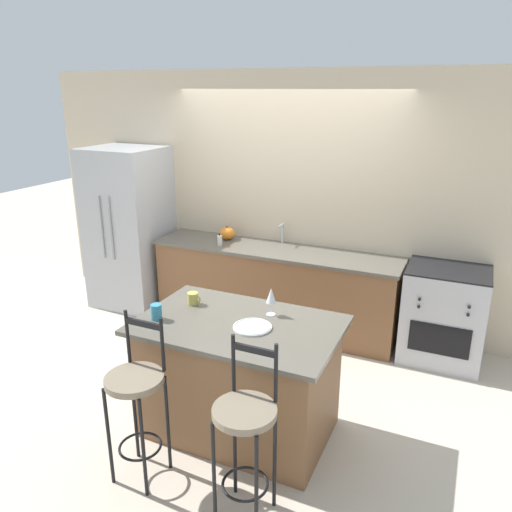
{
  "coord_description": "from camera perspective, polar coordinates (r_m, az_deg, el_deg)",
  "views": [
    {
      "loc": [
        1.88,
        -4.31,
        2.51
      ],
      "look_at": [
        0.17,
        -0.52,
        1.11
      ],
      "focal_mm": 35.0,
      "sensor_mm": 36.0,
      "label": 1
    }
  ],
  "objects": [
    {
      "name": "ground_plane",
      "position": [
        5.34,
        0.63,
        -9.39
      ],
      "size": [
        18.0,
        18.0,
        0.0
      ],
      "primitive_type": "plane",
      "color": "beige"
    },
    {
      "name": "wall_back",
      "position": [
        5.45,
        3.5,
        6.35
      ],
      "size": [
        6.0,
        0.07,
        2.7
      ],
      "color": "beige",
      "rests_on": "ground_plane"
    },
    {
      "name": "back_counter",
      "position": [
        5.44,
        2.17,
        -3.58
      ],
      "size": [
        2.68,
        0.65,
        0.9
      ],
      "color": "brown",
      "rests_on": "ground_plane"
    },
    {
      "name": "sink_faucet",
      "position": [
        5.42,
        3.01,
        2.84
      ],
      "size": [
        0.02,
        0.13,
        0.22
      ],
      "color": "#ADAFB5",
      "rests_on": "back_counter"
    },
    {
      "name": "kitchen_island",
      "position": [
        3.84,
        -1.94,
        -13.66
      ],
      "size": [
        1.46,
        0.93,
        0.91
      ],
      "color": "brown",
      "rests_on": "ground_plane"
    },
    {
      "name": "refrigerator",
      "position": [
        6.09,
        -14.21,
        3.14
      ],
      "size": [
        0.83,
        0.8,
        1.88
      ],
      "color": "#ADAFB5",
      "rests_on": "ground_plane"
    },
    {
      "name": "oven_range",
      "position": [
        5.09,
        20.64,
        -6.31
      ],
      "size": [
        0.74,
        0.62,
        0.93
      ],
      "color": "#B7B7BC",
      "rests_on": "ground_plane"
    },
    {
      "name": "bar_stool_near",
      "position": [
        3.44,
        -13.49,
        -15.23
      ],
      "size": [
        0.38,
        0.38,
        1.15
      ],
      "color": "black",
      "rests_on": "ground_plane"
    },
    {
      "name": "bar_stool_far",
      "position": [
        3.08,
        -1.23,
        -19.15
      ],
      "size": [
        0.38,
        0.38,
        1.15
      ],
      "color": "black",
      "rests_on": "ground_plane"
    },
    {
      "name": "dinner_plate",
      "position": [
        3.55,
        -0.41,
        -8.09
      ],
      "size": [
        0.28,
        0.28,
        0.02
      ],
      "color": "white",
      "rests_on": "kitchen_island"
    },
    {
      "name": "wine_glass",
      "position": [
        3.68,
        1.74,
        -4.6
      ],
      "size": [
        0.07,
        0.07,
        0.21
      ],
      "color": "white",
      "rests_on": "kitchen_island"
    },
    {
      "name": "coffee_mug",
      "position": [
        3.93,
        -7.2,
        -4.83
      ],
      "size": [
        0.12,
        0.09,
        0.09
      ],
      "color": "#C1B251",
      "rests_on": "kitchen_island"
    },
    {
      "name": "tumbler_cup",
      "position": [
        3.72,
        -11.32,
        -6.27
      ],
      "size": [
        0.08,
        0.08,
        0.12
      ],
      "color": "teal",
      "rests_on": "kitchen_island"
    },
    {
      "name": "pumpkin_decoration",
      "position": [
        5.59,
        -3.32,
        2.59
      ],
      "size": [
        0.18,
        0.18,
        0.16
      ],
      "color": "orange",
      "rests_on": "back_counter"
    },
    {
      "name": "soap_bottle",
      "position": [
        5.37,
        -4.17,
        1.78
      ],
      "size": [
        0.05,
        0.05,
        0.14
      ],
      "color": "silver",
      "rests_on": "back_counter"
    }
  ]
}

